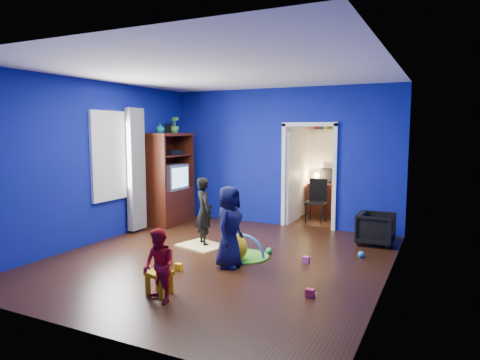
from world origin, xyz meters
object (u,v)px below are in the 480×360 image
at_px(child_navy, 229,227).
at_px(study_desk, 327,199).
at_px(hopper_ball, 234,248).
at_px(play_mat, 244,256).
at_px(armchair, 376,229).
at_px(vase, 160,128).
at_px(kid_chair, 159,274).
at_px(folding_chair, 316,202).
at_px(tv_armoire, 170,179).
at_px(child_black, 204,212).
at_px(toddler_red, 159,266).
at_px(crt_tv, 171,177).

distance_m(child_navy, study_desk, 4.54).
relative_size(child_navy, hopper_ball, 2.86).
bearing_deg(play_mat, study_desk, 85.71).
relative_size(armchair, vase, 3.13).
distance_m(armchair, play_mat, 2.48).
height_order(kid_chair, folding_chair, folding_chair).
bearing_deg(kid_chair, folding_chair, 101.28).
distance_m(armchair, hopper_ball, 2.69).
xyz_separation_m(tv_armoire, hopper_ball, (2.48, -1.84, -0.77)).
xyz_separation_m(child_black, tv_armoire, (-1.59, 1.22, 0.38)).
xyz_separation_m(child_navy, folding_chair, (0.29, 3.57, -0.15)).
bearing_deg(armchair, folding_chair, 48.41).
relative_size(play_mat, study_desk, 0.91).
height_order(vase, play_mat, vase).
bearing_deg(folding_chair, hopper_ball, -95.78).
height_order(armchair, play_mat, armchair).
height_order(child_black, play_mat, child_black).
bearing_deg(hopper_ball, tv_armoire, 143.50).
xyz_separation_m(child_navy, play_mat, (-0.01, 0.53, -0.60)).
height_order(hopper_ball, play_mat, hopper_ball).
xyz_separation_m(child_black, folding_chair, (1.23, 2.70, -0.14)).
height_order(toddler_red, crt_tv, crt_tv).
distance_m(armchair, child_black, 3.06).
bearing_deg(armchair, vase, 96.31).
distance_m(vase, folding_chair, 3.70).
relative_size(tv_armoire, hopper_ball, 4.63).
distance_m(child_navy, hopper_ball, 0.47).
bearing_deg(crt_tv, vase, -97.59).
relative_size(child_navy, vase, 6.03).
distance_m(toddler_red, crt_tv, 4.36).
height_order(vase, study_desk, vase).
bearing_deg(crt_tv, child_black, -38.28).
bearing_deg(child_navy, vase, 52.43).
xyz_separation_m(child_black, hopper_ball, (0.90, -0.62, -0.39)).
relative_size(vase, hopper_ball, 0.48).
height_order(hopper_ball, folding_chair, folding_chair).
height_order(vase, kid_chair, vase).
xyz_separation_m(armchair, hopper_ball, (-1.82, -1.99, -0.07)).
xyz_separation_m(armchair, tv_armoire, (-4.30, -0.15, 0.69)).
distance_m(child_black, kid_chair, 2.33).
bearing_deg(hopper_ball, toddler_red, -92.66).
bearing_deg(child_black, study_desk, -68.27).
bearing_deg(vase, play_mat, -26.50).
relative_size(child_black, child_navy, 1.00).
distance_m(armchair, crt_tv, 4.33).
distance_m(tv_armoire, folding_chair, 3.23).
relative_size(kid_chair, folding_chair, 0.54).
distance_m(child_navy, vase, 3.43).
bearing_deg(hopper_ball, folding_chair, 84.22).
xyz_separation_m(child_navy, kid_chair, (-0.28, -1.33, -0.36)).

